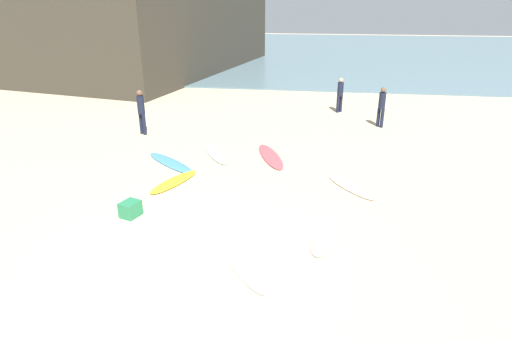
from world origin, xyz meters
name	(u,v)px	position (x,y,z in m)	size (l,w,h in m)	color
ground_plane	(182,258)	(0.00, 0.00, 0.00)	(120.00, 120.00, 0.00)	#C6B28E
ocean_water	(295,51)	(0.00, 37.75, 0.04)	(120.00, 40.00, 0.08)	slate
coastal_headland	(48,6)	(-19.06, 26.17, 4.48)	(29.91, 19.80, 8.95)	#3D382D
surfboard_0	(351,187)	(3.79, 4.19, 0.03)	(0.49, 1.95, 0.06)	#F7DDBD
surfboard_1	(325,234)	(3.04, 1.41, 0.03)	(0.57, 2.04, 0.07)	silver
surfboard_2	(244,265)	(1.37, -0.10, 0.04)	(0.53, 2.14, 0.07)	white
surfboard_3	(171,163)	(-2.07, 5.31, 0.03)	(0.53, 2.59, 0.07)	#4A90D8
surfboard_4	(271,156)	(1.16, 6.43, 0.03)	(0.59, 2.58, 0.06)	#D4525A
surfboard_5	(174,182)	(-1.44, 3.79, 0.04)	(0.51, 2.00, 0.09)	yellow
surfboard_6	(216,154)	(-0.78, 6.38, 0.04)	(0.52, 2.24, 0.08)	white
beachgoer_near	(382,105)	(5.33, 10.82, 0.94)	(0.40, 0.40, 1.70)	#191E33
beachgoer_mid	(141,110)	(-4.25, 8.33, 1.01)	(0.38, 0.38, 1.80)	#191E33
beachgoer_far	(340,93)	(3.69, 13.12, 0.91)	(0.40, 0.40, 1.64)	#191E33
beach_cooler	(130,209)	(-1.85, 1.63, 0.20)	(0.47, 0.40, 0.40)	#287F51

